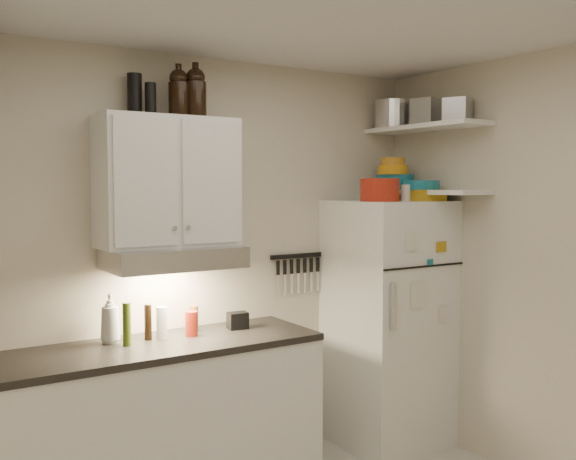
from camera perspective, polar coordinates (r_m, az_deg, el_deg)
back_wall at (r=4.10m, az=-7.58°, el=-3.12°), size 3.20×0.02×2.60m
right_wall at (r=4.02m, az=23.99°, el=-3.58°), size 0.02×3.00×2.60m
base_cabinet at (r=3.83m, az=-13.19°, el=-17.01°), size 2.10×0.60×0.88m
countertop at (r=3.69m, az=-13.30°, el=-10.32°), size 2.10×0.62×0.04m
upper_cabinet at (r=3.79m, az=-10.64°, el=4.22°), size 0.80×0.33×0.75m
range_hood at (r=3.75m, az=-10.18°, el=-2.42°), size 0.76×0.46×0.12m
fridge at (r=4.57m, az=8.89°, el=-8.12°), size 0.70×0.68×1.70m
shelf_hi at (r=4.53m, az=12.14°, el=8.90°), size 0.30×0.95×0.03m
shelf_lo at (r=4.51m, az=12.06°, el=3.32°), size 0.30×0.95×0.03m
knife_strip at (r=4.42m, az=0.80°, el=-2.32°), size 0.42×0.02×0.03m
dutch_oven at (r=4.27m, az=8.15°, el=3.55°), size 0.30×0.30×0.15m
book_stack at (r=4.42m, az=12.10°, el=3.03°), size 0.20×0.24×0.08m
spice_jar at (r=4.39m, az=10.41°, el=3.27°), size 0.08×0.08×0.11m
stock_pot at (r=4.72m, az=9.38°, el=10.10°), size 0.29×0.29×0.19m
tin_a at (r=4.54m, az=12.18°, el=10.20°), size 0.22×0.21×0.18m
tin_b at (r=4.39m, az=14.85°, el=10.24°), size 0.21×0.21×0.16m
bowl_teal at (r=4.67m, az=9.50°, el=4.22°), size 0.27×0.27×0.11m
bowl_orange at (r=4.63m, az=9.30°, el=5.29°), size 0.22×0.22×0.06m
bowl_yellow at (r=4.63m, az=9.31°, el=6.03°), size 0.17×0.17×0.05m
plates at (r=4.48m, az=11.71°, el=3.93°), size 0.33×0.33×0.06m
growler_a at (r=3.83m, az=-9.69°, el=11.96°), size 0.13×0.13×0.28m
growler_b at (r=3.85m, az=-8.21°, el=12.03°), size 0.14×0.14×0.29m
thermos_a at (r=3.80m, az=-12.12°, el=11.28°), size 0.07×0.07×0.19m
thermos_b at (r=3.84m, az=-13.47°, el=11.60°), size 0.11×0.11×0.24m
soap_bottle at (r=3.76m, az=-15.54°, el=-7.31°), size 0.15×0.15×0.32m
pepper_mill at (r=3.96m, az=-8.34°, el=-7.81°), size 0.06×0.06×0.16m
oil_bottle at (r=3.68m, az=-14.14°, el=-8.13°), size 0.06×0.06×0.24m
vinegar_bottle at (r=3.79m, az=-12.34°, el=-8.01°), size 0.04×0.04×0.21m
clear_bottle at (r=3.80m, az=-11.16°, el=-8.09°), size 0.08×0.08×0.19m
red_jar at (r=3.85m, az=-8.59°, el=-8.23°), size 0.09×0.09×0.15m
caddy at (r=4.01m, az=-4.50°, el=-8.02°), size 0.13×0.10×0.10m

